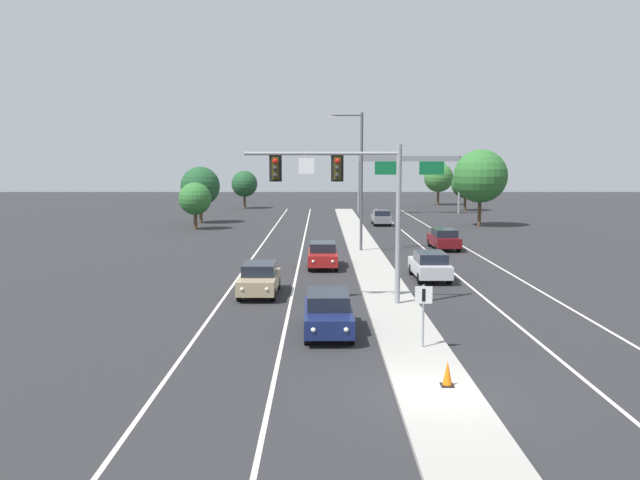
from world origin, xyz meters
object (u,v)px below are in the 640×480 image
tree_far_left_a (242,184)px  overhead_signal_mast (347,190)px  car_oncoming_red (320,254)px  tree_far_left_c (192,199)px  car_oncoming_tan (257,279)px  car_receding_silver (427,265)px  tree_far_right_c (478,176)px  median_sign_post (421,307)px  tree_far_left_b (198,186)px  street_lamp_median (356,173)px  car_receding_grey (378,217)px  tree_far_right_b (463,184)px  traffic_cone_median_nose (445,374)px  car_oncoming_navy (326,312)px  car_receding_darkred (441,239)px  tree_far_right_a (436,178)px  highway_sign_gantry (407,166)px

tree_far_left_a → overhead_signal_mast: bearing=-79.3°
car_oncoming_red → tree_far_left_c: bearing=118.0°
car_oncoming_tan → car_receding_silver: size_ratio=1.00×
tree_far_right_c → median_sign_post: bearing=-106.1°
tree_far_left_c → tree_far_left_b: (-0.71, 6.77, 0.98)m
median_sign_post → tree_far_left_b: (-16.61, 48.51, 2.43)m
street_lamp_median → car_receding_grey: street_lamp_median is taller
car_oncoming_tan → car_receding_grey: bearing=75.5°
overhead_signal_mast → car_oncoming_red: overhead_signal_mast is taller
overhead_signal_mast → car_receding_grey: size_ratio=1.61×
median_sign_post → tree_far_right_b: bearing=76.2°
traffic_cone_median_nose → tree_far_left_c: tree_far_left_c is taller
street_lamp_median → tree_far_right_c: bearing=55.0°
car_oncoming_red → tree_far_left_c: size_ratio=0.96×
median_sign_post → car_oncoming_navy: median_sign_post is taller
car_oncoming_red → tree_far_right_c: size_ratio=0.56×
car_receding_silver → tree_far_right_b: bearing=75.4°
car_receding_darkred → traffic_cone_median_nose: bearing=-100.6°
car_receding_silver → car_receding_darkred: (3.24, 12.81, 0.00)m
car_receding_grey → tree_far_right_a: tree_far_right_a is taller
car_oncoming_navy → tree_far_left_c: bearing=107.8°
car_receding_darkred → tree_far_left_b: (-22.45, 21.72, 3.20)m
car_oncoming_red → tree_far_right_b: (19.84, 48.90, 2.84)m
highway_sign_gantry → tree_far_left_c: (-23.83, -19.96, -3.13)m
median_sign_post → car_oncoming_tan: bearing=124.1°
tree_far_right_a → tree_far_right_c: 34.39m
car_receding_grey → tree_far_right_a: size_ratio=0.68×
tree_far_right_a → median_sign_post: bearing=-100.7°
tree_far_left_c → car_oncoming_red: bearing=-62.0°
car_receding_darkred → highway_sign_gantry: size_ratio=0.34×
overhead_signal_mast → car_receding_darkred: (8.12, 19.68, -4.50)m
car_oncoming_navy → tree_far_right_c: tree_far_right_c is taller
car_oncoming_red → car_receding_darkred: (9.24, 8.54, 0.00)m
tree_far_left_a → tree_far_right_b: bearing=-8.0°
traffic_cone_median_nose → tree_far_left_a: tree_far_left_a is taller
tree_far_left_c → tree_far_left_b: size_ratio=0.76×
median_sign_post → car_oncoming_tan: median_sign_post is taller
median_sign_post → tree_far_left_a: (-14.50, 71.54, 1.96)m
street_lamp_median → car_oncoming_red: bearing=-110.5°
tree_far_left_c → tree_far_right_a: (30.83, 37.47, 1.26)m
street_lamp_median → car_oncoming_tan: bearing=-110.5°
tree_far_left_c → tree_far_right_a: 48.54m
car_oncoming_red → traffic_cone_median_nose: (3.48, -22.22, -0.31)m
traffic_cone_median_nose → tree_far_right_a: (14.84, 83.18, 3.79)m
overhead_signal_mast → traffic_cone_median_nose: 12.30m
overhead_signal_mast → tree_far_right_c: (15.24, 37.78, -0.13)m
tree_far_right_a → street_lamp_median: bearing=-106.2°
median_sign_post → street_lamp_median: street_lamp_median is taller
tree_far_left_b → tree_far_left_a: (2.11, 23.02, -0.47)m
highway_sign_gantry → tree_far_right_c: tree_far_right_c is taller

